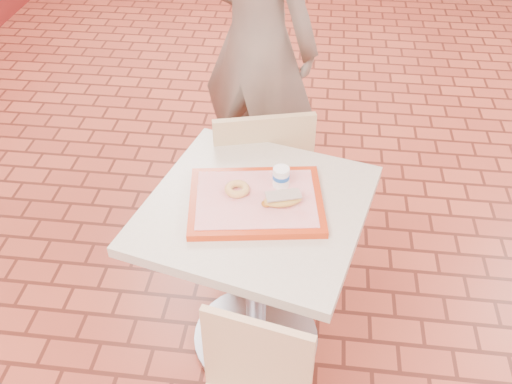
# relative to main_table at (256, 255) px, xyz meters

# --- Properties ---
(main_table) EXTENTS (0.80, 0.80, 0.84)m
(main_table) POSITION_rel_main_table_xyz_m (0.00, 0.00, 0.00)
(main_table) COLOR #B4A791
(main_table) RESTS_ON ground
(chair_main_back) EXTENTS (0.54, 0.54, 0.96)m
(chair_main_back) POSITION_rel_main_table_xyz_m (-0.04, 0.54, -0.03)
(chair_main_back) COLOR tan
(chair_main_back) RESTS_ON ground
(customer) EXTENTS (0.80, 0.66, 1.87)m
(customer) POSITION_rel_main_table_xyz_m (-0.13, 1.15, 0.37)
(customer) COLOR #6F6156
(customer) RESTS_ON ground
(serving_tray) EXTENTS (0.50, 0.39, 0.03)m
(serving_tray) POSITION_rel_main_table_xyz_m (0.00, 0.00, 0.29)
(serving_tray) COLOR #AE2C0D
(serving_tray) RESTS_ON main_table
(ring_donut) EXTENTS (0.10, 0.10, 0.03)m
(ring_donut) POSITION_rel_main_table_xyz_m (-0.07, 0.03, 0.32)
(ring_donut) COLOR tan
(ring_donut) RESTS_ON serving_tray
(long_john_donut) EXTENTS (0.16, 0.11, 0.05)m
(long_john_donut) POSITION_rel_main_table_xyz_m (0.10, -0.02, 0.33)
(long_john_donut) COLOR gold
(long_john_donut) RESTS_ON serving_tray
(paper_cup) EXTENTS (0.06, 0.06, 0.08)m
(paper_cup) POSITION_rel_main_table_xyz_m (0.09, 0.09, 0.35)
(paper_cup) COLOR white
(paper_cup) RESTS_ON serving_tray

